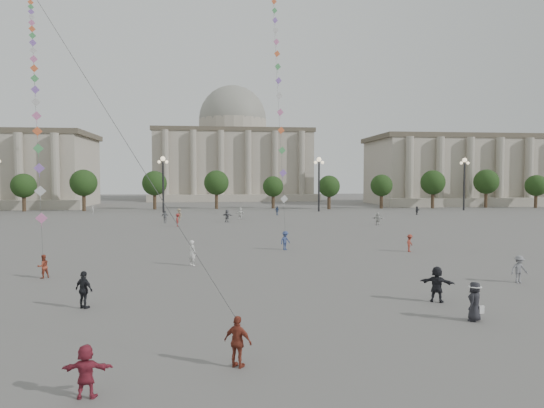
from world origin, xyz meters
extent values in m
plane|color=#5E5B59|center=(0.00, 0.00, 0.00)|extent=(360.00, 360.00, 0.00)
cube|color=#AAA08F|center=(75.00, 95.00, 8.00)|extent=(80.00, 22.00, 16.00)
cube|color=brown|center=(75.00, 95.00, 16.60)|extent=(81.60, 22.44, 1.20)
cube|color=#AAA08F|center=(0.00, 130.00, 10.00)|extent=(46.00, 30.00, 20.00)
cube|color=brown|center=(0.00, 130.00, 20.60)|extent=(46.92, 30.60, 1.20)
cube|color=#AAA08F|center=(0.00, 113.00, 1.00)|extent=(48.30, 4.00, 2.00)
cylinder|color=#AAA08F|center=(0.00, 130.00, 22.50)|extent=(21.00, 21.00, 5.00)
sphere|color=gray|center=(0.00, 130.00, 25.00)|extent=(21.00, 21.00, 21.00)
cylinder|color=#372A1B|center=(-42.00, 78.00, 1.76)|extent=(0.70, 0.70, 3.52)
sphere|color=black|center=(-42.00, 78.00, 5.44)|extent=(5.12, 5.12, 5.12)
cylinder|color=#372A1B|center=(-30.00, 78.00, 1.76)|extent=(0.70, 0.70, 3.52)
sphere|color=black|center=(-30.00, 78.00, 5.44)|extent=(5.12, 5.12, 5.12)
cylinder|color=#372A1B|center=(-18.00, 78.00, 1.76)|extent=(0.70, 0.70, 3.52)
sphere|color=black|center=(-18.00, 78.00, 5.44)|extent=(5.12, 5.12, 5.12)
cylinder|color=#372A1B|center=(-6.00, 78.00, 1.76)|extent=(0.70, 0.70, 3.52)
sphere|color=black|center=(-6.00, 78.00, 5.44)|extent=(5.12, 5.12, 5.12)
cylinder|color=#372A1B|center=(6.00, 78.00, 1.76)|extent=(0.70, 0.70, 3.52)
sphere|color=black|center=(6.00, 78.00, 5.44)|extent=(5.12, 5.12, 5.12)
cylinder|color=#372A1B|center=(18.00, 78.00, 1.76)|extent=(0.70, 0.70, 3.52)
sphere|color=black|center=(18.00, 78.00, 5.44)|extent=(5.12, 5.12, 5.12)
cylinder|color=#372A1B|center=(30.00, 78.00, 1.76)|extent=(0.70, 0.70, 3.52)
sphere|color=black|center=(30.00, 78.00, 5.44)|extent=(5.12, 5.12, 5.12)
cylinder|color=#372A1B|center=(42.00, 78.00, 1.76)|extent=(0.70, 0.70, 3.52)
sphere|color=black|center=(42.00, 78.00, 5.44)|extent=(5.12, 5.12, 5.12)
cylinder|color=#372A1B|center=(54.00, 78.00, 1.76)|extent=(0.70, 0.70, 3.52)
sphere|color=black|center=(54.00, 78.00, 5.44)|extent=(5.12, 5.12, 5.12)
cylinder|color=#372A1B|center=(66.00, 78.00, 1.76)|extent=(0.70, 0.70, 3.52)
sphere|color=black|center=(66.00, 78.00, 5.44)|extent=(5.12, 5.12, 5.12)
cylinder|color=#262628|center=(-15.00, 70.00, 5.00)|extent=(0.36, 0.36, 10.00)
sphere|color=#FFE5B2|center=(-15.00, 70.00, 10.20)|extent=(0.90, 0.90, 0.90)
sphere|color=#FFE5B2|center=(-15.70, 70.00, 9.60)|extent=(0.60, 0.60, 0.60)
sphere|color=#FFE5B2|center=(-14.30, 70.00, 9.60)|extent=(0.60, 0.60, 0.60)
cylinder|color=#262628|center=(15.00, 70.00, 5.00)|extent=(0.36, 0.36, 10.00)
sphere|color=#FFE5B2|center=(15.00, 70.00, 10.20)|extent=(0.90, 0.90, 0.90)
sphere|color=#FFE5B2|center=(14.30, 70.00, 9.60)|extent=(0.60, 0.60, 0.60)
sphere|color=#FFE5B2|center=(15.70, 70.00, 9.60)|extent=(0.60, 0.60, 0.60)
cylinder|color=#262628|center=(45.00, 70.00, 5.00)|extent=(0.36, 0.36, 10.00)
sphere|color=#FFE5B2|center=(45.00, 70.00, 10.20)|extent=(0.90, 0.90, 0.90)
sphere|color=#FFE5B2|center=(44.30, 70.00, 9.60)|extent=(0.60, 0.60, 0.60)
sphere|color=#FFE5B2|center=(45.70, 70.00, 9.60)|extent=(0.60, 0.60, 0.60)
imported|color=navy|center=(5.71, 61.56, 0.79)|extent=(1.00, 0.74, 1.58)
imported|color=black|center=(6.71, 0.55, 0.94)|extent=(1.78, 1.39, 1.88)
imported|color=silver|center=(-1.21, 53.10, 0.95)|extent=(1.77, 1.48, 1.90)
imported|color=slate|center=(13.85, 4.43, 0.85)|extent=(1.14, 0.70, 1.70)
imported|color=silver|center=(17.39, 41.64, 0.87)|extent=(1.56, 1.45, 1.74)
imported|color=maroon|center=(12.14, 17.45, 0.77)|extent=(1.09, 1.13, 1.55)
imported|color=black|center=(30.75, 59.74, 0.75)|extent=(1.33, 1.27, 1.51)
imported|color=beige|center=(-27.45, 68.00, 0.75)|extent=(0.47, 0.61, 1.49)
imported|color=slate|center=(-3.35, 48.38, 0.95)|extent=(1.72, 1.55, 1.90)
imported|color=silver|center=(-6.56, 12.66, 0.95)|extent=(0.80, 0.82, 1.90)
imported|color=slate|center=(-12.35, 48.05, 0.91)|extent=(1.07, 0.47, 1.82)
imported|color=maroon|center=(-10.06, 42.58, 0.88)|extent=(0.78, 1.21, 1.77)
imported|color=gray|center=(-10.63, 51.88, 0.93)|extent=(1.34, 1.34, 1.86)
imported|color=maroon|center=(-3.97, -7.11, 0.89)|extent=(1.11, 0.92, 1.78)
imported|color=black|center=(-11.26, 1.26, 0.94)|extent=(1.17, 0.99, 1.87)
imported|color=maroon|center=(-8.50, -8.92, 0.80)|extent=(1.49, 0.53, 1.59)
imported|color=brown|center=(-15.92, 9.17, 0.76)|extent=(0.94, 0.92, 1.53)
imported|color=navy|center=(1.39, 19.79, 0.86)|extent=(1.27, 1.17, 1.71)
imported|color=black|center=(6.90, -2.86, 0.89)|extent=(1.02, 1.01, 1.78)
cone|color=white|center=(6.90, -2.86, 1.62)|extent=(0.52, 0.52, 0.14)
cylinder|color=white|center=(6.90, -2.86, 1.56)|extent=(0.60, 0.60, 0.02)
cube|color=white|center=(7.15, -3.01, 0.55)|extent=(0.22, 0.10, 0.35)
cylinder|color=#3F3F3F|center=(-9.94, -1.61, 10.28)|extent=(0.02, 0.02, 23.77)
cylinder|color=#3F3F3F|center=(-24.50, 32.44, 18.86)|extent=(0.02, 0.02, 60.53)
cube|color=pink|center=(-16.60, 11.03, 3.75)|extent=(0.76, 0.25, 0.76)
cube|color=silver|center=(-17.29, 12.90, 5.56)|extent=(0.76, 0.25, 0.76)
cube|color=#8D60C1|center=(-17.98, 14.76, 7.22)|extent=(0.76, 0.25, 0.76)
cube|color=#4BA35C|center=(-18.66, 16.62, 8.81)|extent=(0.76, 0.25, 0.76)
cube|color=orange|center=(-19.35, 18.48, 10.34)|extent=(0.76, 0.25, 0.76)
cube|color=pink|center=(-20.03, 20.34, 11.82)|extent=(0.76, 0.25, 0.76)
cube|color=silver|center=(-20.72, 22.20, 13.26)|extent=(0.76, 0.25, 0.76)
cube|color=#8D60C1|center=(-21.41, 24.06, 14.68)|extent=(0.76, 0.25, 0.76)
cube|color=#4BA35C|center=(-22.09, 25.92, 16.07)|extent=(0.76, 0.25, 0.76)
cube|color=orange|center=(-22.78, 27.78, 17.43)|extent=(0.76, 0.25, 0.76)
cube|color=pink|center=(-23.47, 29.64, 18.77)|extent=(0.76, 0.25, 0.76)
cube|color=silver|center=(-24.15, 31.51, 20.10)|extent=(0.76, 0.25, 0.76)
cube|color=#8D60C1|center=(-24.84, 33.37, 21.41)|extent=(0.76, 0.25, 0.76)
cube|color=#4BA35C|center=(-25.52, 35.23, 22.70)|extent=(0.76, 0.25, 0.76)
cube|color=orange|center=(-26.21, 37.09, 23.98)|extent=(0.76, 0.25, 0.76)
cube|color=pink|center=(-26.90, 38.95, 25.25)|extent=(0.76, 0.25, 0.76)
cube|color=silver|center=(-27.58, 40.81, 26.51)|extent=(0.76, 0.25, 0.76)
cube|color=#8D60C1|center=(-28.27, 42.67, 27.75)|extent=(0.76, 0.25, 0.76)
cube|color=#4BA35C|center=(-28.96, 44.53, 28.99)|extent=(0.76, 0.25, 0.76)
cube|color=orange|center=(-29.64, 46.39, 30.21)|extent=(0.76, 0.25, 0.76)
cylinder|color=#3F3F3F|center=(2.98, 42.53, 27.39)|extent=(0.02, 0.02, 69.00)
cube|color=silver|center=(1.50, 21.41, 4.55)|extent=(0.76, 0.25, 0.76)
cube|color=#8D60C1|center=(1.61, 23.04, 7.00)|extent=(0.76, 0.25, 0.76)
cube|color=#4BA35C|center=(1.73, 24.66, 9.26)|extent=(0.76, 0.25, 0.76)
cube|color=orange|center=(1.84, 26.28, 11.41)|extent=(0.76, 0.25, 0.76)
cube|color=pink|center=(1.95, 27.91, 13.47)|extent=(0.76, 0.25, 0.76)
cube|color=silver|center=(2.07, 29.53, 15.48)|extent=(0.76, 0.25, 0.76)
cube|color=#8D60C1|center=(2.18, 31.16, 17.44)|extent=(0.76, 0.25, 0.76)
cube|color=#4BA35C|center=(2.29, 32.78, 19.35)|extent=(0.76, 0.25, 0.76)
cube|color=orange|center=(2.41, 34.41, 21.23)|extent=(0.76, 0.25, 0.76)
cube|color=pink|center=(2.52, 36.03, 23.08)|extent=(0.76, 0.25, 0.76)
cube|color=silver|center=(2.63, 37.65, 24.90)|extent=(0.76, 0.25, 0.76)
cube|color=#8D60C1|center=(2.75, 39.28, 26.70)|extent=(0.76, 0.25, 0.76)
cube|color=#4BA35C|center=(2.86, 40.90, 28.48)|extent=(0.76, 0.25, 0.76)
cube|color=orange|center=(2.98, 42.53, 30.23)|extent=(0.76, 0.25, 0.76)
camera|label=1|loc=(-4.60, -23.36, 6.44)|focal=32.00mm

